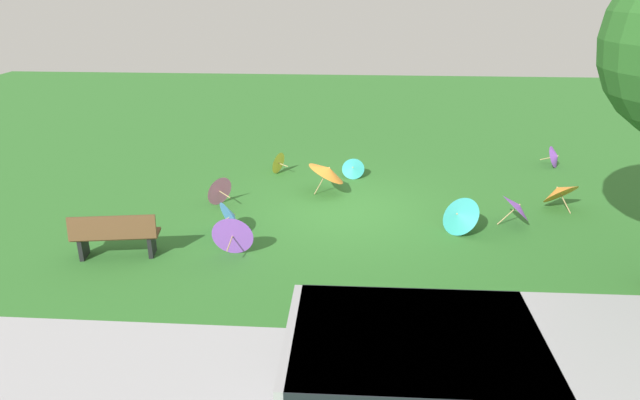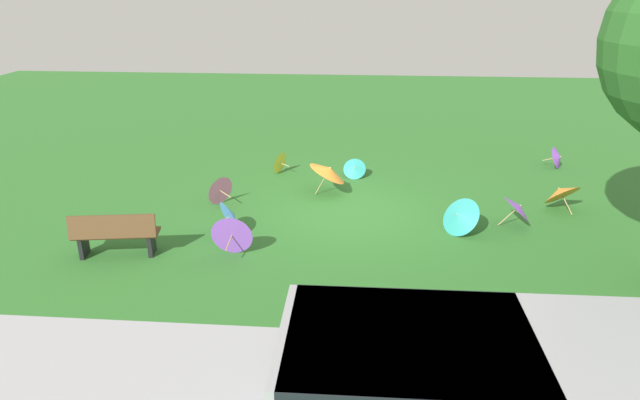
{
  "view_description": "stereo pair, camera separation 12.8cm",
  "coord_description": "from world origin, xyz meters",
  "px_view_note": "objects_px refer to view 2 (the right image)",
  "views": [
    {
      "loc": [
        -0.25,
        12.01,
        4.95
      ],
      "look_at": [
        0.52,
        0.91,
        0.6
      ],
      "focal_mm": 31.6,
      "sensor_mm": 36.0,
      "label": 1
    },
    {
      "loc": [
        -0.38,
        12.0,
        4.95
      ],
      "look_at": [
        0.52,
        0.91,
        0.6
      ],
      "focal_mm": 31.6,
      "sensor_mm": 36.0,
      "label": 2
    }
  ],
  "objects_px": {
    "van_dark": "(479,388)",
    "parasol_purple_0": "(518,207)",
    "parasol_teal_1": "(354,168)",
    "parasol_purple_2": "(558,157)",
    "parasol_orange_0": "(329,171)",
    "parasol_blue_0": "(232,216)",
    "parasol_purple_1": "(233,233)",
    "parasol_pink_3": "(219,190)",
    "parasol_teal_0": "(459,216)",
    "parasol_orange_1": "(561,192)",
    "parasol_yellow_0": "(278,162)",
    "park_bench": "(115,234)"
  },
  "relations": [
    {
      "from": "van_dark",
      "to": "parasol_purple_0",
      "type": "xyz_separation_m",
      "value": [
        -2.04,
        -6.49,
        -0.49
      ]
    },
    {
      "from": "parasol_teal_1",
      "to": "parasol_purple_2",
      "type": "bearing_deg",
      "value": -167.17
    },
    {
      "from": "parasol_orange_0",
      "to": "parasol_purple_0",
      "type": "bearing_deg",
      "value": 159.19
    },
    {
      "from": "parasol_teal_1",
      "to": "parasol_blue_0",
      "type": "bearing_deg",
      "value": 56.07
    },
    {
      "from": "parasol_purple_1",
      "to": "parasol_pink_3",
      "type": "relative_size",
      "value": 1.17
    },
    {
      "from": "parasol_teal_0",
      "to": "parasol_purple_1",
      "type": "distance_m",
      "value": 4.67
    },
    {
      "from": "parasol_purple_0",
      "to": "parasol_orange_1",
      "type": "height_order",
      "value": "parasol_orange_1"
    },
    {
      "from": "parasol_purple_1",
      "to": "parasol_pink_3",
      "type": "bearing_deg",
      "value": -70.13
    },
    {
      "from": "parasol_orange_1",
      "to": "parasol_pink_3",
      "type": "relative_size",
      "value": 1.56
    },
    {
      "from": "parasol_blue_0",
      "to": "parasol_purple_2",
      "type": "distance_m",
      "value": 9.58
    },
    {
      "from": "van_dark",
      "to": "parasol_teal_0",
      "type": "xyz_separation_m",
      "value": [
        -0.72,
        -6.0,
        -0.52
      ]
    },
    {
      "from": "parasol_purple_0",
      "to": "parasol_orange_1",
      "type": "xyz_separation_m",
      "value": [
        -1.2,
        -1.02,
        0.01
      ]
    },
    {
      "from": "parasol_purple_0",
      "to": "parasol_purple_1",
      "type": "distance_m",
      "value": 6.07
    },
    {
      "from": "parasol_yellow_0",
      "to": "parasol_purple_2",
      "type": "relative_size",
      "value": 0.88
    },
    {
      "from": "park_bench",
      "to": "parasol_teal_1",
      "type": "distance_m",
      "value": 6.68
    },
    {
      "from": "parasol_blue_0",
      "to": "parasol_teal_1",
      "type": "distance_m",
      "value": 4.45
    },
    {
      "from": "parasol_blue_0",
      "to": "parasol_purple_2",
      "type": "height_order",
      "value": "parasol_blue_0"
    },
    {
      "from": "parasol_orange_0",
      "to": "parasol_orange_1",
      "type": "bearing_deg",
      "value": 173.96
    },
    {
      "from": "parasol_teal_0",
      "to": "parasol_purple_0",
      "type": "distance_m",
      "value": 1.41
    },
    {
      "from": "parasol_orange_0",
      "to": "parasol_orange_1",
      "type": "distance_m",
      "value": 5.41
    },
    {
      "from": "parasol_orange_0",
      "to": "parasol_teal_1",
      "type": "xyz_separation_m",
      "value": [
        -0.61,
        -1.31,
        -0.35
      ]
    },
    {
      "from": "parasol_orange_0",
      "to": "parasol_purple_0",
      "type": "xyz_separation_m",
      "value": [
        -4.18,
        1.59,
        -0.19
      ]
    },
    {
      "from": "parasol_blue_0",
      "to": "parasol_teal_1",
      "type": "bearing_deg",
      "value": -123.93
    },
    {
      "from": "parasol_yellow_0",
      "to": "parasol_pink_3",
      "type": "distance_m",
      "value": 2.62
    },
    {
      "from": "park_bench",
      "to": "parasol_teal_1",
      "type": "height_order",
      "value": "park_bench"
    },
    {
      "from": "park_bench",
      "to": "parasol_yellow_0",
      "type": "xyz_separation_m",
      "value": [
        -2.33,
        -5.24,
        -0.16
      ]
    },
    {
      "from": "parasol_purple_0",
      "to": "parasol_purple_2",
      "type": "height_order",
      "value": "parasol_purple_0"
    },
    {
      "from": "parasol_purple_0",
      "to": "parasol_blue_0",
      "type": "distance_m",
      "value": 6.11
    },
    {
      "from": "park_bench",
      "to": "parasol_orange_0",
      "type": "relative_size",
      "value": 1.52
    },
    {
      "from": "parasol_orange_0",
      "to": "parasol_teal_1",
      "type": "relative_size",
      "value": 1.73
    },
    {
      "from": "parasol_teal_0",
      "to": "parasol_pink_3",
      "type": "height_order",
      "value": "parasol_teal_0"
    },
    {
      "from": "parasol_purple_1",
      "to": "parasol_purple_2",
      "type": "height_order",
      "value": "parasol_purple_1"
    },
    {
      "from": "parasol_orange_0",
      "to": "parasol_purple_2",
      "type": "xyz_separation_m",
      "value": [
        -6.3,
        -2.6,
        -0.3
      ]
    },
    {
      "from": "van_dark",
      "to": "parasol_purple_1",
      "type": "height_order",
      "value": "van_dark"
    },
    {
      "from": "parasol_purple_1",
      "to": "parasol_purple_2",
      "type": "bearing_deg",
      "value": -143.06
    },
    {
      "from": "van_dark",
      "to": "parasol_orange_0",
      "type": "height_order",
      "value": "van_dark"
    },
    {
      "from": "parasol_orange_1",
      "to": "parasol_blue_0",
      "type": "relative_size",
      "value": 1.4
    },
    {
      "from": "parasol_purple_0",
      "to": "parasol_purple_2",
      "type": "distance_m",
      "value": 4.7
    },
    {
      "from": "parasol_purple_2",
      "to": "parasol_blue_0",
      "type": "bearing_deg",
      "value": 31.39
    },
    {
      "from": "parasol_purple_0",
      "to": "parasol_purple_1",
      "type": "relative_size",
      "value": 0.98
    },
    {
      "from": "parasol_purple_2",
      "to": "parasol_pink_3",
      "type": "distance_m",
      "value": 9.49
    },
    {
      "from": "van_dark",
      "to": "parasol_pink_3",
      "type": "distance_m",
      "value": 8.62
    },
    {
      "from": "parasol_yellow_0",
      "to": "parasol_pink_3",
      "type": "bearing_deg",
      "value": 66.57
    },
    {
      "from": "parasol_teal_0",
      "to": "parasol_yellow_0",
      "type": "bearing_deg",
      "value": -39.81
    },
    {
      "from": "parasol_orange_1",
      "to": "parasol_purple_1",
      "type": "xyz_separation_m",
      "value": [
        7.0,
        2.79,
        -0.02
      ]
    },
    {
      "from": "park_bench",
      "to": "parasol_yellow_0",
      "type": "bearing_deg",
      "value": -113.97
    },
    {
      "from": "parasol_teal_0",
      "to": "parasol_blue_0",
      "type": "bearing_deg",
      "value": 3.74
    },
    {
      "from": "van_dark",
      "to": "parasol_teal_1",
      "type": "height_order",
      "value": "van_dark"
    },
    {
      "from": "parasol_yellow_0",
      "to": "parasol_purple_1",
      "type": "relative_size",
      "value": 0.77
    },
    {
      "from": "parasol_purple_0",
      "to": "parasol_yellow_0",
      "type": "relative_size",
      "value": 1.27
    }
  ]
}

